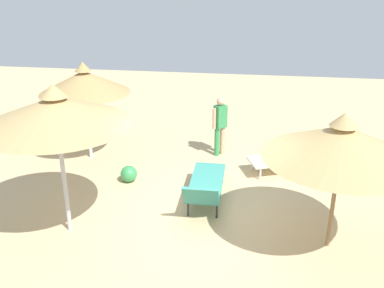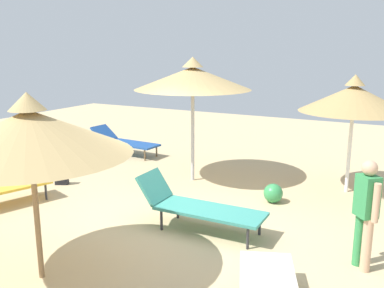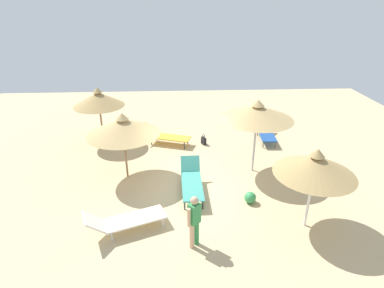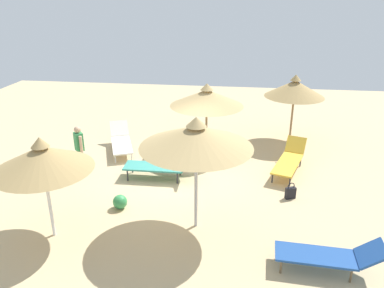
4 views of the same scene
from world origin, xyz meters
The scene contains 8 objects.
ground centered at (0.00, 0.00, -0.05)m, with size 24.00×24.00×0.10m, color tan.
parasol_umbrella_near_right centered at (0.68, 2.15, 1.94)m, with size 2.49×2.49×2.42m.
parasol_umbrella_front centered at (0.88, -2.46, 2.29)m, with size 2.54×2.54×2.75m.
parasol_umbrella_far_right centered at (-2.33, -3.25, 1.95)m, with size 2.15×2.15×2.42m.
lounge_chair_near_left centered at (-2.30, 1.82, 0.37)m, with size 1.39×2.28×0.78m.
lounge_chair_back centered at (-0.43, -0.12, 0.42)m, with size 2.12×0.68×0.86m.
person_standing_near_right centered at (-2.98, -0.05, 0.85)m, with size 0.35×0.37×1.52m.
beach_ball centered at (-1.17, -1.93, 0.19)m, with size 0.37×0.37×0.37m, color #338C4C.
Camera 1 is at (7.32, 0.76, 4.50)m, focal length 40.92 mm.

